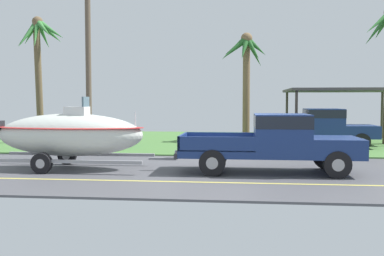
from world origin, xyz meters
The scene contains 9 objects.
ground centered at (0.00, 8.38, -0.01)m, with size 36.00×22.00×0.11m.
pickup_truck_towing centered at (1.60, 0.18, 1.03)m, with size 5.79×2.08×1.84m.
boat_on_trailer centered at (-5.27, 0.18, 1.15)m, with size 6.30×2.27×2.40m.
parked_pickup_background centered at (4.28, 7.82, 1.05)m, with size 5.84×2.03×1.90m.
parked_sedan_near centered at (-7.53, 7.05, 0.67)m, with size 4.59×1.88×1.38m.
carport_awning centered at (5.96, 11.22, 2.80)m, with size 6.08×5.07×2.94m.
palm_tree_near_left centered at (0.62, 10.79, 4.47)m, with size 2.71×2.77×6.03m.
palm_tree_mid centered at (-10.23, 8.63, 5.15)m, with size 2.60×2.95×6.72m.
utility_pole centered at (-6.19, 4.72, 4.28)m, with size 0.24×1.80×8.25m.
Camera 1 is at (0.34, -13.92, 2.23)m, focal length 41.45 mm.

